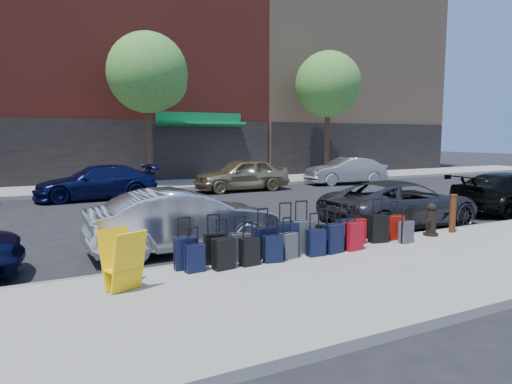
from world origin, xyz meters
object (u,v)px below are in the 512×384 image
bollard (453,213)px  display_rack (123,261)px  car_far_1 (97,182)px  tree_center (150,75)px  fire_hydrant (431,221)px  car_near_1 (185,220)px  car_near_2 (401,204)px  suitcase_front_5 (303,237)px  car_far_3 (346,171)px  tree_right (330,86)px  car_far_2 (242,175)px

bollard → display_rack: same height
car_far_1 → tree_center: bearing=131.6°
fire_hydrant → car_near_1: car_near_1 is taller
display_rack → car_near_2: 8.40m
tree_center → fire_hydrant: size_ratio=9.35×
suitcase_front_5 → tree_center: bearing=95.1°
display_rack → car_far_1: 12.15m
tree_center → car_near_2: size_ratio=1.56×
car_far_3 → fire_hydrant: bearing=-22.3°
tree_right → car_near_2: tree_right is taller
bollard → suitcase_front_5: bearing=179.8°
car_near_1 → suitcase_front_5: bearing=-133.6°
fire_hydrant → bollard: bollard is taller
suitcase_front_5 → car_near_2: size_ratio=0.23×
bollard → car_far_2: (-0.31, 11.43, 0.12)m
tree_right → car_far_3: 5.52m
fire_hydrant → car_far_3: bearing=39.3°
fire_hydrant → display_rack: bearing=163.8°
display_rack → car_far_3: (14.02, 12.22, 0.09)m
display_rack → tree_right: bearing=24.0°
bollard → car_far_3: (5.90, 11.60, 0.07)m
tree_center → display_rack: tree_center is taller
suitcase_front_5 → car_far_1: bearing=109.6°
tree_center → display_rack: bearing=-106.5°
car_far_3 → car_near_2: bearing=-23.4°
car_near_2 → car_far_1: (-6.71, 9.78, 0.04)m
suitcase_front_5 → car_near_2: bearing=28.8°
tree_center → car_near_2: (3.66, -12.68, -4.76)m
suitcase_front_5 → display_rack: bearing=-162.3°
car_far_1 → car_near_1: bearing=0.8°
fire_hydrant → car_far_2: 11.45m
car_far_2 → display_rack: bearing=-32.8°
bollard → car_far_3: bearing=63.0°
car_far_2 → suitcase_front_5: bearing=-19.6°
car_near_2 → car_near_1: bearing=88.4°
display_rack → car_near_2: (8.08, 2.29, 0.04)m
tree_right → car_far_1: (-13.55, -2.89, -4.73)m
bollard → car_far_1: bearing=120.5°
car_far_2 → car_near_1: bearing=-31.7°
tree_right → car_far_1: size_ratio=1.54×
car_far_2 → car_near_2: bearing=1.8°
car_far_1 → display_rack: bearing=-8.3°
tree_right → fire_hydrant: 16.96m
fire_hydrant → car_far_1: bearing=96.7°
suitcase_front_5 → car_far_2: size_ratio=0.24×
bollard → car_far_2: 11.43m
fire_hydrant → car_far_1: (-6.00, 11.47, 0.18)m
tree_right → car_near_2: bearing=-118.4°
display_rack → bollard: bearing=-16.7°
display_rack → car_far_1: bearing=62.5°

